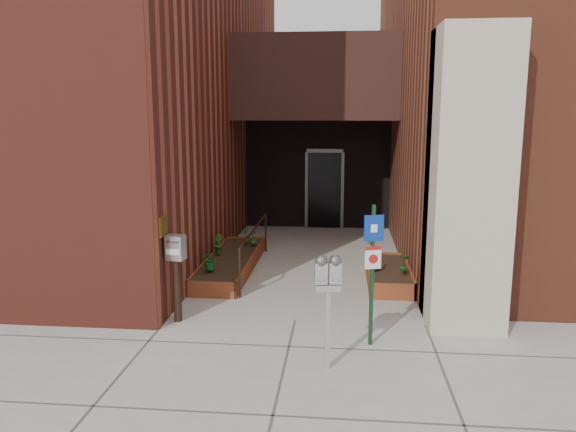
# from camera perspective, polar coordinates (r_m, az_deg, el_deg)

# --- Properties ---
(ground) EXTENTS (80.00, 80.00, 0.00)m
(ground) POSITION_cam_1_polar(r_m,az_deg,el_deg) (8.89, 0.71, -10.57)
(ground) COLOR #9E9991
(ground) RESTS_ON ground
(architecture) EXTENTS (20.00, 14.60, 10.00)m
(architecture) POSITION_cam_1_polar(r_m,az_deg,el_deg) (15.29, 2.36, 17.21)
(architecture) COLOR maroon
(architecture) RESTS_ON ground
(planter_left) EXTENTS (0.90, 3.60, 0.30)m
(planter_left) POSITION_cam_1_polar(r_m,az_deg,el_deg) (11.60, -5.81, -4.85)
(planter_left) COLOR maroon
(planter_left) RESTS_ON ground
(planter_right) EXTENTS (0.80, 2.20, 0.30)m
(planter_right) POSITION_cam_1_polar(r_m,az_deg,el_deg) (10.94, 10.14, -5.92)
(planter_right) COLOR maroon
(planter_right) RESTS_ON ground
(handrail) EXTENTS (0.04, 3.34, 0.90)m
(handrail) POSITION_cam_1_polar(r_m,az_deg,el_deg) (11.32, -3.43, -2.00)
(handrail) COLOR black
(handrail) RESTS_ON ground
(parking_meter) EXTENTS (0.34, 0.18, 1.48)m
(parking_meter) POSITION_cam_1_polar(r_m,az_deg,el_deg) (6.96, 4.08, -6.64)
(parking_meter) COLOR #AEAEB0
(parking_meter) RESTS_ON ground
(sign_post) EXTENTS (0.27, 0.10, 1.98)m
(sign_post) POSITION_cam_1_polar(r_m,az_deg,el_deg) (7.72, 8.60, -4.47)
(sign_post) COLOR #133419
(sign_post) RESTS_ON ground
(payment_dropbox) EXTENTS (0.30, 0.24, 1.37)m
(payment_dropbox) POSITION_cam_1_polar(r_m,az_deg,el_deg) (8.72, -11.30, -4.38)
(payment_dropbox) COLOR black
(payment_dropbox) RESTS_ON ground
(shrub_left_a) EXTENTS (0.50, 0.50, 0.39)m
(shrub_left_a) POSITION_cam_1_polar(r_m,az_deg,el_deg) (10.56, -7.90, -4.41)
(shrub_left_a) COLOR #195A1E
(shrub_left_a) RESTS_ON planter_left
(shrub_left_b) EXTENTS (0.31, 0.31, 0.41)m
(shrub_left_b) POSITION_cam_1_polar(r_m,az_deg,el_deg) (11.72, -7.13, -2.84)
(shrub_left_b) COLOR #2A5A19
(shrub_left_b) RESTS_ON planter_left
(shrub_left_c) EXTENTS (0.25, 0.25, 0.32)m
(shrub_left_c) POSITION_cam_1_polar(r_m,az_deg,el_deg) (12.46, -3.55, -2.20)
(shrub_left_c) COLOR #245919
(shrub_left_c) RESTS_ON planter_left
(shrub_left_d) EXTENTS (0.24, 0.24, 0.35)m
(shrub_left_d) POSITION_cam_1_polar(r_m,az_deg,el_deg) (12.52, -4.31, -2.06)
(shrub_left_d) COLOR #245317
(shrub_left_d) RESTS_ON planter_left
(shrub_right_a) EXTENTS (0.21, 0.21, 0.32)m
(shrub_right_a) POSITION_cam_1_polar(r_m,az_deg,el_deg) (10.63, 8.94, -4.54)
(shrub_right_a) COLOR #295E1A
(shrub_right_a) RESTS_ON planter_right
(shrub_right_b) EXTENTS (0.28, 0.28, 0.38)m
(shrub_right_b) POSITION_cam_1_polar(r_m,az_deg,el_deg) (10.50, 11.73, -4.66)
(shrub_right_b) COLOR #175219
(shrub_right_b) RESTS_ON planter_right
(shrub_right_c) EXTENTS (0.36, 0.36, 0.29)m
(shrub_right_c) POSITION_cam_1_polar(r_m,az_deg,el_deg) (11.62, 8.66, -3.30)
(shrub_right_c) COLOR #235718
(shrub_right_c) RESTS_ON planter_right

